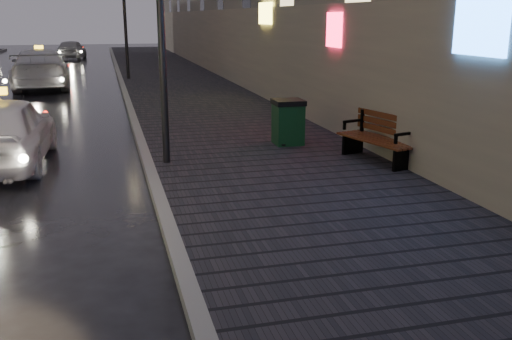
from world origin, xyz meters
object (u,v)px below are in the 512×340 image
Objects in this scene: lamp_far at (124,3)px; bench at (380,138)px; taxi_near at (2,131)px; taxi_mid at (41,69)px; trash_bin at (288,122)px; car_far at (72,50)px.

lamp_far reaches higher than bench.
taxi_near is 13.39m from taxi_mid.
lamp_far is 4.73m from taxi_mid.
bench is 7.46m from taxi_near.
taxi_near is 0.76× the size of taxi_mid.
trash_bin is 0.18× the size of taxi_mid.
car_far is (0.46, 16.95, -0.14)m from taxi_mid.
trash_bin is (-1.27, 1.94, 0.04)m from bench.
taxi_mid reaches higher than trash_bin.
lamp_far is 15.46m from taxi_near.
car_far is at bearing -95.33° from taxi_mid.
trash_bin is (2.80, -15.03, -2.84)m from lamp_far.
taxi_near reaches higher than bench.
lamp_far reaches higher than taxi_near.
lamp_far is 2.76× the size of bench.
bench is 17.25m from taxi_mid.
lamp_far is 16.00m from car_far.
taxi_near is (-5.90, 0.13, 0.06)m from trash_bin.
bench is 1.93× the size of trash_bin.
taxi_mid is 1.42× the size of car_far.
taxi_near is 1.08× the size of car_far.
lamp_far is at bearing 101.75° from trash_bin.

